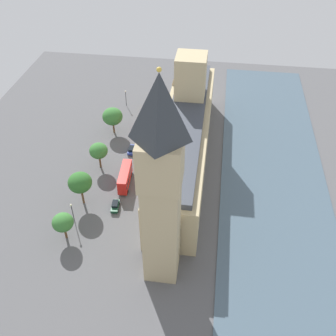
{
  "coord_description": "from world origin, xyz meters",
  "views": [
    {
      "loc": [
        -9.8,
        91.07,
        74.23
      ],
      "look_at": [
        1.0,
        13.78,
        8.22
      ],
      "focal_mm": 41.65,
      "sensor_mm": 36.0,
      "label": 1
    }
  ],
  "objects_px": {
    "clock_tower": "(161,187)",
    "double_decker_bus_under_trees": "(149,125)",
    "parliament_building": "(185,135)",
    "pedestrian_trailing": "(161,131)",
    "plane_tree_kerbside": "(63,222)",
    "plane_tree_leading": "(113,116)",
    "street_lamp_slot_10": "(72,210)",
    "car_dark_green_opposite_hall": "(115,206)",
    "plane_tree_midblock": "(80,183)",
    "double_decker_bus_corner": "(125,177)",
    "car_yellow_cab_far_end": "(147,106)",
    "street_lamp_slot_11": "(126,95)",
    "plane_tree_by_river_gate": "(99,151)",
    "car_blue_near_tower": "(132,149)"
  },
  "relations": [
    {
      "from": "pedestrian_trailing",
      "to": "plane_tree_by_river_gate",
      "type": "distance_m",
      "value": 25.54
    },
    {
      "from": "street_lamp_slot_10",
      "to": "pedestrian_trailing",
      "type": "bearing_deg",
      "value": -110.31
    },
    {
      "from": "double_decker_bus_corner",
      "to": "plane_tree_leading",
      "type": "xyz_separation_m",
      "value": [
        9.3,
        -24.12,
        3.56
      ]
    },
    {
      "from": "double_decker_bus_corner",
      "to": "plane_tree_by_river_gate",
      "type": "relative_size",
      "value": 1.27
    },
    {
      "from": "plane_tree_midblock",
      "to": "street_lamp_slot_10",
      "type": "distance_m",
      "value": 7.77
    },
    {
      "from": "clock_tower",
      "to": "double_decker_bus_under_trees",
      "type": "relative_size",
      "value": 4.6
    },
    {
      "from": "parliament_building",
      "to": "street_lamp_slot_10",
      "type": "bearing_deg",
      "value": 51.11
    },
    {
      "from": "car_yellow_cab_far_end",
      "to": "car_dark_green_opposite_hall",
      "type": "bearing_deg",
      "value": 90.82
    },
    {
      "from": "car_yellow_cab_far_end",
      "to": "plane_tree_midblock",
      "type": "bearing_deg",
      "value": 80.73
    },
    {
      "from": "clock_tower",
      "to": "street_lamp_slot_11",
      "type": "relative_size",
      "value": 8.05
    },
    {
      "from": "double_decker_bus_corner",
      "to": "plane_tree_midblock",
      "type": "xyz_separation_m",
      "value": [
        9.41,
        8.85,
        4.6
      ]
    },
    {
      "from": "car_yellow_cab_far_end",
      "to": "street_lamp_slot_11",
      "type": "bearing_deg",
      "value": -3.05
    },
    {
      "from": "plane_tree_kerbside",
      "to": "plane_tree_midblock",
      "type": "bearing_deg",
      "value": -92.6
    },
    {
      "from": "clock_tower",
      "to": "car_yellow_cab_far_end",
      "type": "height_order",
      "value": "clock_tower"
    },
    {
      "from": "car_yellow_cab_far_end",
      "to": "street_lamp_slot_10",
      "type": "bearing_deg",
      "value": 81.88
    },
    {
      "from": "street_lamp_slot_11",
      "to": "double_decker_bus_corner",
      "type": "bearing_deg",
      "value": 102.3
    },
    {
      "from": "parliament_building",
      "to": "plane_tree_by_river_gate",
      "type": "distance_m",
      "value": 25.57
    },
    {
      "from": "car_blue_near_tower",
      "to": "plane_tree_leading",
      "type": "xyz_separation_m",
      "value": [
        7.95,
        -9.47,
        5.31
      ]
    },
    {
      "from": "clock_tower",
      "to": "car_dark_green_opposite_hall",
      "type": "bearing_deg",
      "value": -48.73
    },
    {
      "from": "double_decker_bus_under_trees",
      "to": "plane_tree_kerbside",
      "type": "height_order",
      "value": "plane_tree_kerbside"
    },
    {
      "from": "plane_tree_midblock",
      "to": "pedestrian_trailing",
      "type": "bearing_deg",
      "value": -114.11
    },
    {
      "from": "plane_tree_midblock",
      "to": "plane_tree_by_river_gate",
      "type": "xyz_separation_m",
      "value": [
        -0.52,
        -15.01,
        -1.19
      ]
    },
    {
      "from": "plane_tree_midblock",
      "to": "clock_tower",
      "type": "bearing_deg",
      "value": 143.18
    },
    {
      "from": "double_decker_bus_corner",
      "to": "street_lamp_slot_10",
      "type": "xyz_separation_m",
      "value": [
        9.43,
        16.2,
        2.07
      ]
    },
    {
      "from": "car_blue_near_tower",
      "to": "double_decker_bus_under_trees",
      "type": "bearing_deg",
      "value": 73.34
    },
    {
      "from": "street_lamp_slot_10",
      "to": "street_lamp_slot_11",
      "type": "distance_m",
      "value": 57.48
    },
    {
      "from": "plane_tree_kerbside",
      "to": "pedestrian_trailing",
      "type": "bearing_deg",
      "value": -108.98
    },
    {
      "from": "double_decker_bus_corner",
      "to": "plane_tree_leading",
      "type": "height_order",
      "value": "plane_tree_leading"
    },
    {
      "from": "double_decker_bus_under_trees",
      "to": "plane_tree_kerbside",
      "type": "distance_m",
      "value": 48.54
    },
    {
      "from": "pedestrian_trailing",
      "to": "plane_tree_kerbside",
      "type": "height_order",
      "value": "plane_tree_kerbside"
    },
    {
      "from": "car_yellow_cab_far_end",
      "to": "double_decker_bus_corner",
      "type": "relative_size",
      "value": 0.4
    },
    {
      "from": "plane_tree_by_river_gate",
      "to": "car_dark_green_opposite_hall",
      "type": "bearing_deg",
      "value": 117.85
    },
    {
      "from": "pedestrian_trailing",
      "to": "car_blue_near_tower",
      "type": "bearing_deg",
      "value": -80.85
    },
    {
      "from": "car_yellow_cab_far_end",
      "to": "plane_tree_kerbside",
      "type": "relative_size",
      "value": 0.55
    },
    {
      "from": "car_blue_near_tower",
      "to": "plane_tree_kerbside",
      "type": "bearing_deg",
      "value": -103.61
    },
    {
      "from": "car_blue_near_tower",
      "to": "street_lamp_slot_10",
      "type": "xyz_separation_m",
      "value": [
        8.07,
        30.84,
        3.82
      ]
    },
    {
      "from": "parliament_building",
      "to": "double_decker_bus_under_trees",
      "type": "bearing_deg",
      "value": -41.43
    },
    {
      "from": "car_yellow_cab_far_end",
      "to": "plane_tree_midblock",
      "type": "height_order",
      "value": "plane_tree_midblock"
    },
    {
      "from": "clock_tower",
      "to": "plane_tree_by_river_gate",
      "type": "height_order",
      "value": "clock_tower"
    },
    {
      "from": "clock_tower",
      "to": "plane_tree_leading",
      "type": "height_order",
      "value": "clock_tower"
    },
    {
      "from": "car_dark_green_opposite_hall",
      "to": "plane_tree_midblock",
      "type": "bearing_deg",
      "value": -10.37
    },
    {
      "from": "pedestrian_trailing",
      "to": "street_lamp_slot_10",
      "type": "bearing_deg",
      "value": -67.61
    },
    {
      "from": "parliament_building",
      "to": "plane_tree_leading",
      "type": "bearing_deg",
      "value": -21.72
    },
    {
      "from": "clock_tower",
      "to": "parliament_building",
      "type": "bearing_deg",
      "value": -91.05
    },
    {
      "from": "car_yellow_cab_far_end",
      "to": "plane_tree_leading",
      "type": "height_order",
      "value": "plane_tree_leading"
    },
    {
      "from": "pedestrian_trailing",
      "to": "plane_tree_midblock",
      "type": "distance_m",
      "value": 38.79
    },
    {
      "from": "double_decker_bus_under_trees",
      "to": "street_lamp_slot_10",
      "type": "distance_m",
      "value": 43.76
    },
    {
      "from": "car_blue_near_tower",
      "to": "plane_tree_by_river_gate",
      "type": "xyz_separation_m",
      "value": [
        7.53,
        8.49,
        5.16
      ]
    },
    {
      "from": "double_decker_bus_under_trees",
      "to": "street_lamp_slot_10",
      "type": "xyz_separation_m",
      "value": [
        11.46,
        42.18,
        2.07
      ]
    },
    {
      "from": "plane_tree_leading",
      "to": "street_lamp_slot_10",
      "type": "bearing_deg",
      "value": 89.83
    }
  ]
}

